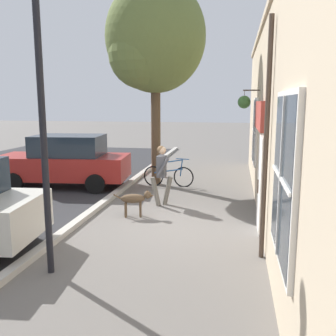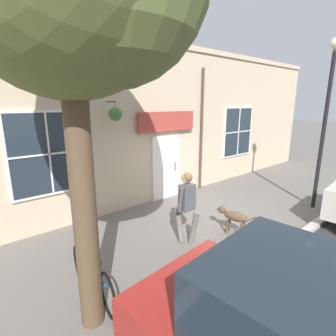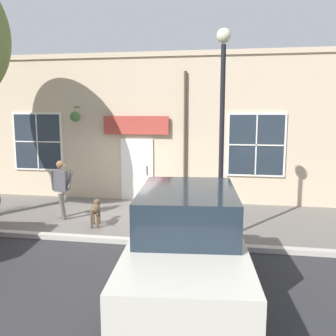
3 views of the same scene
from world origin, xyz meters
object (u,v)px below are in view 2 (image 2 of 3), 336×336
(dog_on_leash, at_px, (233,216))
(street_lamp, at_px, (328,102))
(pedestrian_walking, at_px, (187,201))
(leaning_bicycle, at_px, (92,276))

(dog_on_leash, height_order, street_lamp, street_lamp)
(pedestrian_walking, xyz_separation_m, leaning_bicycle, (0.24, -2.38, -0.62))
(pedestrian_walking, height_order, dog_on_leash, pedestrian_walking)
(dog_on_leash, distance_m, leaning_bicycle, 3.54)
(pedestrian_walking, distance_m, street_lamp, 5.04)
(dog_on_leash, relative_size, street_lamp, 0.21)
(leaning_bicycle, bearing_deg, dog_on_leash, 86.76)
(dog_on_leash, bearing_deg, pedestrian_walking, -110.73)
(pedestrian_walking, distance_m, leaning_bicycle, 2.47)
(dog_on_leash, height_order, leaning_bicycle, leaning_bicycle)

